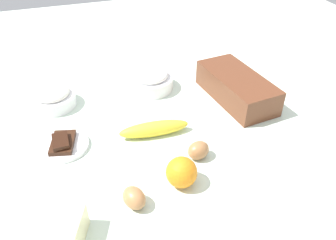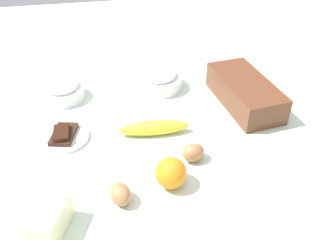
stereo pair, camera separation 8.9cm
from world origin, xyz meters
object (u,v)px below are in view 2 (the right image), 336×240
Objects in this scene: banana at (154,127)px; chocolate_plate at (64,136)px; butter_block at (48,220)px; orange_fruit at (171,173)px; egg_beside_bowl at (193,153)px; loaf_pan at (245,91)px; sugar_bowl at (160,79)px; flour_bowl at (62,90)px; egg_near_butter at (120,194)px.

chocolate_plate is at bearing -95.19° from banana.
butter_block is 0.28m from chocolate_plate.
orange_fruit is 0.33m from chocolate_plate.
egg_beside_bowl reaches higher than banana.
loaf_pan reaches higher than sugar_bowl.
flour_bowl is at bearing -89.46° from sugar_bowl.
chocolate_plate is (0.21, -0.30, -0.02)m from sugar_bowl.
loaf_pan is at bearing 75.60° from flour_bowl.
butter_block is 0.36m from egg_beside_bowl.
flour_bowl is 0.48m from egg_beside_bowl.
chocolate_plate is at bearing 2.93° from flour_bowl.
banana is at bearing -147.62° from egg_beside_bowl.
egg_beside_bowl is at bearing 65.45° from chocolate_plate.
orange_fruit is at bearing -45.68° from egg_beside_bowl.
orange_fruit is (0.42, 0.26, 0.01)m from flour_bowl.
egg_near_butter is (-0.04, 0.14, -0.01)m from butter_block.
egg_beside_bowl is at bearing 134.32° from orange_fruit.
orange_fruit is at bearing 105.03° from butter_block.
orange_fruit is 0.12m from egg_near_butter.
chocolate_plate is (0.21, 0.01, -0.02)m from flour_bowl.
flour_bowl is at bearing -137.17° from egg_beside_bowl.
butter_block is at bearing -63.65° from loaf_pan.
chocolate_plate is at bearing -151.53° from egg_near_butter.
orange_fruit reaches higher than flour_bowl.
sugar_bowl is at bearing -176.94° from egg_beside_bowl.
flour_bowl is at bearing -162.58° from egg_near_butter.
egg_beside_bowl is at bearing 112.78° from butter_block.
sugar_bowl reaches higher than banana.
banana is 2.66× the size of orange_fruit.
egg_beside_bowl is (0.36, 0.02, -0.01)m from sugar_bowl.
egg_near_butter is (0.45, 0.14, -0.01)m from flour_bowl.
egg_beside_bowl is at bearing 116.87° from egg_near_butter.
loaf_pan reaches higher than chocolate_plate.
butter_block reaches higher than chocolate_plate.
egg_near_butter is (0.03, -0.12, -0.01)m from orange_fruit.
flour_bowl is 0.49m from orange_fruit.
loaf_pan is at bearing 107.10° from banana.
sugar_bowl is 0.48m from egg_near_butter.
butter_block is at bearing -0.37° from flour_bowl.
banana is at bearing -177.84° from orange_fruit.
egg_beside_bowl is (0.21, -0.22, -0.02)m from loaf_pan.
sugar_bowl is at bearing 147.81° from butter_block.
chocolate_plate is (-0.24, -0.13, -0.01)m from egg_near_butter.
egg_near_butter is at bearing -26.58° from banana.
loaf_pan is 0.40m from orange_fruit.
orange_fruit is (0.42, -0.05, 0.00)m from sugar_bowl.
sugar_bowl is (-0.00, 0.31, 0.00)m from flour_bowl.
egg_near_butter is 1.04× the size of egg_beside_bowl.
loaf_pan is 4.95× the size of egg_near_butter.
butter_block is 0.69× the size of chocolate_plate.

